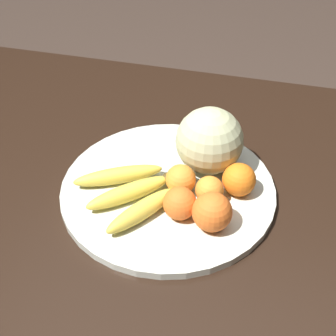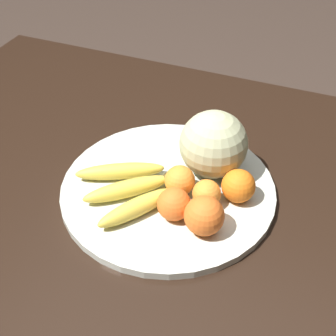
{
  "view_description": "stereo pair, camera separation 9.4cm",
  "coord_description": "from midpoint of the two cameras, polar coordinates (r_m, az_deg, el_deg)",
  "views": [
    {
      "loc": [
        -0.2,
        0.68,
        1.41
      ],
      "look_at": [
        -0.02,
        -0.01,
        0.79
      ],
      "focal_mm": 50.0,
      "sensor_mm": 36.0,
      "label": 1
    },
    {
      "loc": [
        -0.29,
        0.66,
        1.41
      ],
      "look_at": [
        -0.02,
        -0.01,
        0.79
      ],
      "focal_mm": 50.0,
      "sensor_mm": 36.0,
      "label": 2
    }
  ],
  "objects": [
    {
      "name": "melon",
      "position": [
        0.97,
        8.33,
        2.77
      ],
      "size": [
        0.14,
        0.14,
        0.14
      ],
      "color": "#B2B789",
      "rests_on": "fruit_bowl"
    },
    {
      "name": "orange_mid_center",
      "position": [
        0.94,
        11.42,
        -2.28
      ],
      "size": [
        0.07,
        0.07,
        0.07
      ],
      "color": "orange",
      "rests_on": "fruit_bowl"
    },
    {
      "name": "orange_front_left",
      "position": [
        0.89,
        3.76,
        -4.55
      ],
      "size": [
        0.07,
        0.07,
        0.07
      ],
      "color": "orange",
      "rests_on": "fruit_bowl"
    },
    {
      "name": "kitchen_table",
      "position": [
        1.05,
        1.43,
        -6.41
      ],
      "size": [
        1.46,
        1.05,
        0.73
      ],
      "color": "black",
      "rests_on": "ground_plane"
    },
    {
      "name": "fruit_bowl",
      "position": [
        0.98,
        2.75,
        -2.67
      ],
      "size": [
        0.45,
        0.45,
        0.02
      ],
      "color": "beige",
      "rests_on": "kitchen_table"
    },
    {
      "name": "orange_back_left",
      "position": [
        0.87,
        7.55,
        -5.94
      ],
      "size": [
        0.08,
        0.08,
        0.08
      ],
      "color": "orange",
      "rests_on": "fruit_bowl"
    },
    {
      "name": "banana_bunch",
      "position": [
        0.94,
        -2.01,
        -2.61
      ],
      "size": [
        0.23,
        0.22,
        0.04
      ],
      "rotation": [
        0.0,
        0.0,
        7.02
      ],
      "color": "#473819",
      "rests_on": "fruit_bowl"
    },
    {
      "name": "orange_front_right",
      "position": [
        0.92,
        7.65,
        -3.25
      ],
      "size": [
        0.06,
        0.06,
        0.06
      ],
      "color": "orange",
      "rests_on": "fruit_bowl"
    },
    {
      "name": "orange_back_right",
      "position": [
        0.94,
        4.35,
        -1.57
      ],
      "size": [
        0.06,
        0.06,
        0.06
      ],
      "color": "orange",
      "rests_on": "fruit_bowl"
    }
  ]
}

